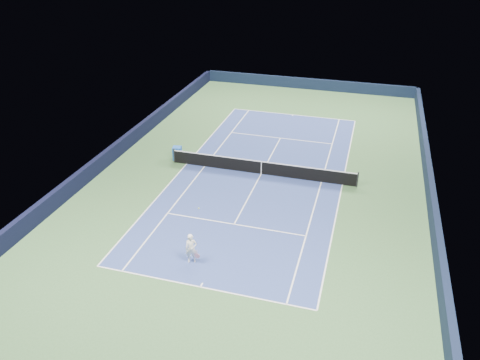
# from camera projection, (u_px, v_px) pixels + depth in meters

# --- Properties ---
(ground) EXTENTS (40.00, 40.00, 0.00)m
(ground) POSITION_uv_depth(u_px,v_px,m) (261.00, 174.00, 32.00)
(ground) COLOR #375C32
(ground) RESTS_ON ground
(wall_far) EXTENTS (22.00, 0.35, 1.10)m
(wall_far) POSITION_uv_depth(u_px,v_px,m) (307.00, 84.00, 48.45)
(wall_far) COLOR black
(wall_far) RESTS_ON ground
(wall_right) EXTENTS (0.35, 40.00, 1.10)m
(wall_right) POSITION_uv_depth(u_px,v_px,m) (430.00, 189.00, 29.08)
(wall_right) COLOR #101A32
(wall_right) RESTS_ON ground
(wall_left) EXTENTS (0.35, 40.00, 1.10)m
(wall_left) POSITION_uv_depth(u_px,v_px,m) (119.00, 148.00, 34.39)
(wall_left) COLOR black
(wall_left) RESTS_ON ground
(court_surface) EXTENTS (10.97, 23.77, 0.01)m
(court_surface) POSITION_uv_depth(u_px,v_px,m) (261.00, 174.00, 32.00)
(court_surface) COLOR navy
(court_surface) RESTS_ON ground
(baseline_far) EXTENTS (10.97, 0.08, 0.00)m
(baseline_far) POSITION_uv_depth(u_px,v_px,m) (293.00, 115.00, 42.02)
(baseline_far) COLOR white
(baseline_far) RESTS_ON ground
(baseline_near) EXTENTS (10.97, 0.08, 0.00)m
(baseline_near) POSITION_uv_depth(u_px,v_px,m) (200.00, 287.00, 21.97)
(baseline_near) COLOR white
(baseline_near) RESTS_ON ground
(sideline_doubles_right) EXTENTS (0.08, 23.77, 0.00)m
(sideline_doubles_right) POSITION_uv_depth(u_px,v_px,m) (342.00, 185.00, 30.65)
(sideline_doubles_right) COLOR white
(sideline_doubles_right) RESTS_ON ground
(sideline_doubles_left) EXTENTS (0.08, 23.77, 0.00)m
(sideline_doubles_left) POSITION_uv_depth(u_px,v_px,m) (187.00, 164.00, 33.34)
(sideline_doubles_left) COLOR white
(sideline_doubles_left) RESTS_ON ground
(sideline_singles_right) EXTENTS (0.08, 23.77, 0.00)m
(sideline_singles_right) POSITION_uv_depth(u_px,v_px,m) (321.00, 182.00, 30.99)
(sideline_singles_right) COLOR white
(sideline_singles_right) RESTS_ON ground
(sideline_singles_left) EXTENTS (0.08, 23.77, 0.00)m
(sideline_singles_left) POSITION_uv_depth(u_px,v_px,m) (205.00, 166.00, 33.00)
(sideline_singles_left) COLOR white
(sideline_singles_left) RESTS_ON ground
(service_line_far) EXTENTS (8.23, 0.08, 0.00)m
(service_line_far) POSITION_uv_depth(u_px,v_px,m) (280.00, 138.00, 37.39)
(service_line_far) COLOR white
(service_line_far) RESTS_ON ground
(service_line_near) EXTENTS (8.23, 0.08, 0.00)m
(service_line_near) POSITION_uv_depth(u_px,v_px,m) (234.00, 224.00, 26.60)
(service_line_near) COLOR white
(service_line_near) RESTS_ON ground
(center_service_line) EXTENTS (0.08, 12.80, 0.00)m
(center_service_line) POSITION_uv_depth(u_px,v_px,m) (261.00, 174.00, 32.00)
(center_service_line) COLOR white
(center_service_line) RESTS_ON ground
(center_mark_far) EXTENTS (0.08, 0.30, 0.00)m
(center_mark_far) POSITION_uv_depth(u_px,v_px,m) (293.00, 115.00, 41.89)
(center_mark_far) COLOR white
(center_mark_far) RESTS_ON ground
(center_mark_near) EXTENTS (0.08, 0.30, 0.00)m
(center_mark_near) POSITION_uv_depth(u_px,v_px,m) (202.00, 285.00, 22.10)
(center_mark_near) COLOR white
(center_mark_near) RESTS_ON ground
(tennis_net) EXTENTS (12.90, 0.10, 1.07)m
(tennis_net) POSITION_uv_depth(u_px,v_px,m) (261.00, 167.00, 31.76)
(tennis_net) COLOR black
(tennis_net) RESTS_ON ground
(sponsor_cube) EXTENTS (0.68, 0.64, 0.98)m
(sponsor_cube) POSITION_uv_depth(u_px,v_px,m) (177.00, 153.00, 33.79)
(sponsor_cube) COLOR blue
(sponsor_cube) RESTS_ON ground
(tennis_player) EXTENTS (0.81, 1.33, 2.62)m
(tennis_player) POSITION_uv_depth(u_px,v_px,m) (191.00, 249.00, 23.27)
(tennis_player) COLOR white
(tennis_player) RESTS_ON ground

